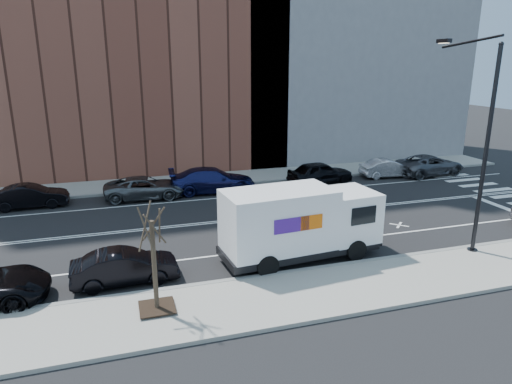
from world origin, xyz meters
TOP-DOWN VIEW (x-y plane):
  - ground at (0.00, 0.00)m, footprint 120.00×120.00m
  - sidewalk_near at (0.00, -8.80)m, footprint 44.00×3.60m
  - sidewalk_far at (0.00, 8.80)m, footprint 44.00×3.60m
  - curb_near at (0.00, -7.00)m, footprint 44.00×0.25m
  - curb_far at (0.00, 7.00)m, footprint 44.00×0.25m
  - crosswalk at (16.00, 0.00)m, footprint 3.00×14.00m
  - road_markings at (0.00, 0.00)m, footprint 40.00×8.60m
  - bldg_brick at (-8.00, 15.60)m, footprint 26.00×10.00m
  - bldg_concrete at (12.00, 15.60)m, footprint 20.00×10.00m
  - streetlight at (7.00, -6.91)m, footprint 0.44×4.02m
  - street_tree at (-7.00, -8.40)m, footprint 1.20×1.20m
  - fedex_van at (-0.63, -5.60)m, footprint 7.15×2.98m
  - far_parked_b at (-12.95, 5.71)m, footprint 4.21×1.54m
  - far_parked_c at (-6.41, 5.64)m, footprint 5.09×2.58m
  - far_parked_d at (-2.08, 5.81)m, footprint 5.74×2.68m
  - far_parked_e at (5.57, 5.66)m, footprint 4.85×2.43m
  - far_parked_f at (11.20, 5.93)m, footprint 4.19×1.73m
  - far_parked_g at (14.59, 5.69)m, footprint 5.70×3.10m
  - driving_sedan at (1.77, -2.12)m, footprint 5.05×2.02m
  - near_parked_rear_a at (-7.94, -5.76)m, footprint 4.07×1.54m

SIDE VIEW (x-z plane):
  - ground at x=0.00m, z-range 0.00..0.00m
  - crosswalk at x=16.00m, z-range 0.00..0.01m
  - road_markings at x=0.00m, z-range 0.00..0.01m
  - sidewalk_near at x=0.00m, z-range 0.00..0.15m
  - sidewalk_far at x=0.00m, z-range 0.00..0.15m
  - curb_near at x=0.00m, z-range 0.00..0.17m
  - curb_far at x=0.00m, z-range 0.00..0.17m
  - near_parked_rear_a at x=-7.94m, z-range 0.00..1.33m
  - far_parked_f at x=11.20m, z-range 0.00..1.35m
  - far_parked_b at x=-12.95m, z-range 0.00..1.38m
  - far_parked_c at x=-6.41m, z-range 0.00..1.38m
  - far_parked_g at x=14.59m, z-range 0.00..1.52m
  - far_parked_e at x=5.57m, z-range 0.00..1.59m
  - far_parked_d at x=-2.08m, z-range 0.00..1.62m
  - driving_sedan at x=1.77m, z-range 0.00..1.63m
  - street_tree at x=-7.00m, z-range -0.42..3.33m
  - fedex_van at x=-0.63m, z-range 0.08..3.26m
  - streetlight at x=7.00m, z-range 0.41..9.75m
  - bldg_brick at x=-8.00m, z-range 0.00..22.00m
  - bldg_concrete at x=12.00m, z-range 0.00..26.00m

